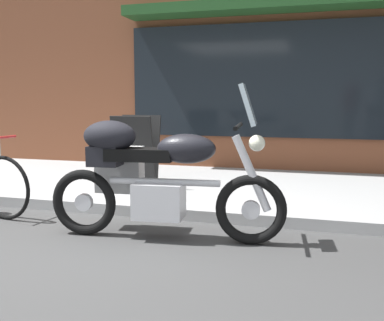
# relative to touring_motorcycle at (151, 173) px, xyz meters

# --- Properties ---
(ground_plane) EXTENTS (80.00, 80.00, 0.00)m
(ground_plane) POSITION_rel_touring_motorcycle_xyz_m (-0.48, -0.44, -0.60)
(ground_plane) COLOR #3C3C3C
(touring_motorcycle) EXTENTS (2.15, 0.62, 1.39)m
(touring_motorcycle) POSITION_rel_touring_motorcycle_xyz_m (0.00, 0.00, 0.00)
(touring_motorcycle) COLOR black
(touring_motorcycle) RESTS_ON ground_plane
(sandwich_board_sign) EXTENTS (0.55, 0.41, 0.92)m
(sandwich_board_sign) POSITION_rel_touring_motorcycle_xyz_m (-0.84, 1.65, -0.01)
(sandwich_board_sign) COLOR black
(sandwich_board_sign) RESTS_ON sidewalk_curb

